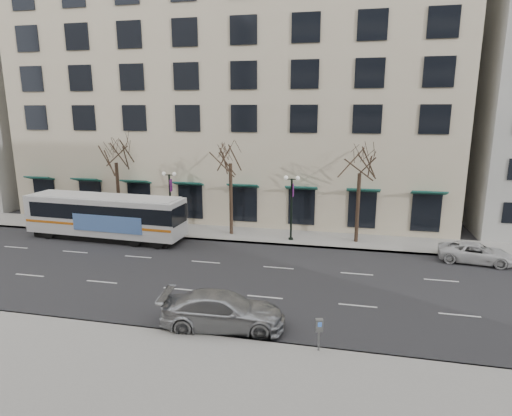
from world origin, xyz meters
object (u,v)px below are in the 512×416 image
(white_pickup, at_px, (476,253))
(silver_car, at_px, (223,311))
(lamp_post_right, at_px, (291,205))
(city_bus, at_px, (106,216))
(tree_far_mid, at_px, (230,151))
(lamp_post_left, at_px, (170,199))
(pay_station, at_px, (319,328))
(tree_far_right, at_px, (360,161))
(tree_far_left, at_px, (115,151))

(white_pickup, bearing_deg, silver_car, 138.78)
(lamp_post_right, bearing_deg, city_bus, -170.53)
(tree_far_mid, height_order, white_pickup, tree_far_mid)
(lamp_post_right, xyz_separation_m, silver_car, (-1.30, -14.21, -2.09))
(city_bus, bearing_deg, lamp_post_left, 31.41)
(city_bus, bearing_deg, silver_car, -38.95)
(lamp_post_left, relative_size, pay_station, 3.63)
(silver_car, bearing_deg, white_pickup, -55.80)
(city_bus, distance_m, pay_station, 22.05)
(silver_car, bearing_deg, tree_far_right, -29.61)
(lamp_post_right, xyz_separation_m, city_bus, (-14.45, -2.41, -1.02))
(lamp_post_left, bearing_deg, white_pickup, -5.00)
(lamp_post_left, height_order, pay_station, lamp_post_left)
(tree_far_left, bearing_deg, city_bus, -79.40)
(tree_far_mid, distance_m, lamp_post_left, 6.40)
(tree_far_right, bearing_deg, lamp_post_right, -173.15)
(silver_car, height_order, white_pickup, silver_car)
(tree_far_right, bearing_deg, lamp_post_left, -177.71)
(tree_far_left, xyz_separation_m, pay_station, (18.29, -16.10, -5.51))
(tree_far_mid, xyz_separation_m, city_bus, (-9.44, -3.01, -4.99))
(silver_car, bearing_deg, tree_far_mid, 7.46)
(lamp_post_left, xyz_separation_m, lamp_post_right, (10.00, 0.00, 0.00))
(tree_far_left, height_order, pay_station, tree_far_left)
(white_pickup, bearing_deg, tree_far_left, 92.65)
(tree_far_mid, relative_size, tree_far_right, 1.06)
(tree_far_mid, xyz_separation_m, silver_car, (3.71, -14.81, -6.05))
(lamp_post_left, bearing_deg, lamp_post_right, 0.00)
(tree_far_mid, bearing_deg, pay_station, -62.75)
(tree_far_mid, xyz_separation_m, tree_far_right, (10.00, -0.00, -0.48))
(tree_far_mid, relative_size, lamp_post_left, 1.64)
(tree_far_mid, bearing_deg, lamp_post_right, -6.83)
(pay_station, bearing_deg, lamp_post_left, 114.66)
(tree_far_mid, xyz_separation_m, pay_station, (8.29, -16.10, -5.72))
(lamp_post_left, height_order, city_bus, lamp_post_left)
(pay_station, bearing_deg, tree_far_right, 68.01)
(tree_far_right, height_order, silver_car, tree_far_right)
(tree_far_mid, height_order, lamp_post_right, tree_far_mid)
(lamp_post_left, distance_m, lamp_post_right, 10.00)
(tree_far_mid, height_order, lamp_post_left, tree_far_mid)
(tree_far_mid, height_order, pay_station, tree_far_mid)
(tree_far_mid, height_order, city_bus, tree_far_mid)
(tree_far_left, distance_m, city_bus, 5.68)
(tree_far_left, relative_size, city_bus, 0.64)
(tree_far_mid, relative_size, pay_station, 5.96)
(silver_car, relative_size, white_pickup, 1.24)
(tree_far_left, xyz_separation_m, lamp_post_left, (5.01, -0.60, -3.75))
(pay_station, bearing_deg, city_bus, 127.62)
(tree_far_mid, height_order, silver_car, tree_far_mid)
(lamp_post_left, bearing_deg, pay_station, -49.41)
(tree_far_left, xyz_separation_m, white_pickup, (27.86, -2.60, -6.04))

